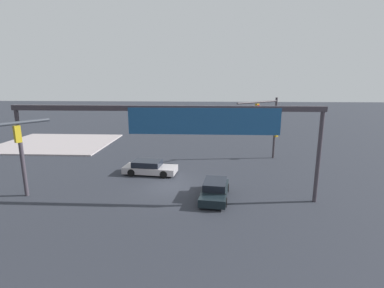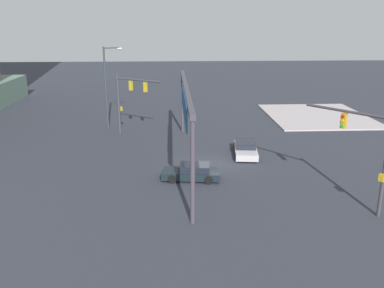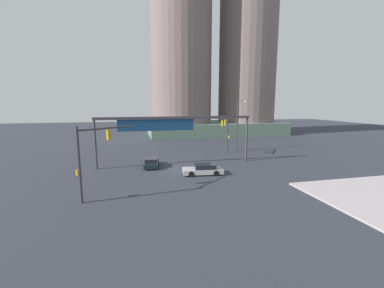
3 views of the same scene
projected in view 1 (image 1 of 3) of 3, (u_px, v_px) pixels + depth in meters
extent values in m
plane|color=#2C3039|center=(171.00, 187.00, 22.62)|extent=(179.96, 179.96, 0.00)
cube|color=#ACA1A3|center=(57.00, 143.00, 37.73)|extent=(13.94, 12.03, 0.15)
cube|color=#B89A1A|center=(17.00, 134.00, 16.06)|extent=(0.40, 0.41, 0.95)
cylinder|color=red|center=(15.00, 129.00, 16.09)|extent=(0.16, 0.20, 0.20)
cylinder|color=orange|center=(16.00, 134.00, 16.15)|extent=(0.16, 0.20, 0.20)
cylinder|color=green|center=(17.00, 139.00, 16.22)|extent=(0.16, 0.20, 0.20)
cylinder|color=#3B353B|center=(275.00, 128.00, 30.24)|extent=(0.23, 0.23, 6.43)
cylinder|color=#3B353B|center=(258.00, 102.00, 28.03)|extent=(4.48, 3.61, 0.17)
cube|color=#BA8C16|center=(257.00, 109.00, 28.11)|extent=(0.41, 0.40, 0.95)
cylinder|color=red|center=(258.00, 106.00, 27.92)|extent=(0.19, 0.17, 0.20)
cylinder|color=orange|center=(258.00, 109.00, 27.99)|extent=(0.19, 0.17, 0.20)
cylinder|color=green|center=(258.00, 112.00, 28.05)|extent=(0.19, 0.17, 0.20)
cube|color=#BA8C16|center=(276.00, 135.00, 30.18)|extent=(0.38, 0.37, 0.44)
cylinder|color=#3E3841|center=(318.00, 158.00, 19.19)|extent=(0.28, 0.28, 6.20)
cylinder|color=#3E3841|center=(22.00, 154.00, 20.21)|extent=(0.28, 0.28, 6.20)
cube|color=#3E3841|center=(165.00, 108.00, 18.98)|extent=(20.84, 0.35, 0.35)
cube|color=#1D5189|center=(204.00, 121.00, 18.83)|extent=(9.97, 0.08, 1.75)
cube|color=black|center=(215.00, 192.00, 20.34)|extent=(2.26, 4.48, 0.55)
cube|color=black|center=(215.00, 184.00, 20.48)|extent=(1.81, 2.40, 0.50)
cylinder|color=black|center=(225.00, 202.00, 18.95)|extent=(0.29, 0.66, 0.64)
cylinder|color=black|center=(200.00, 201.00, 19.23)|extent=(0.29, 0.66, 0.64)
cylinder|color=black|center=(227.00, 188.00, 21.51)|extent=(0.29, 0.66, 0.64)
cylinder|color=black|center=(205.00, 186.00, 21.79)|extent=(0.29, 0.66, 0.64)
cube|color=#B6AFB3|center=(150.00, 169.00, 25.60)|extent=(4.83, 2.39, 0.55)
cube|color=black|center=(147.00, 163.00, 25.53)|extent=(2.59, 1.92, 0.50)
cylinder|color=black|center=(169.00, 168.00, 26.25)|extent=(0.66, 0.29, 0.64)
cylinder|color=black|center=(164.00, 174.00, 24.55)|extent=(0.66, 0.29, 0.64)
cylinder|color=black|center=(138.00, 167.00, 26.70)|extent=(0.66, 0.29, 0.64)
cylinder|color=black|center=(131.00, 173.00, 25.00)|extent=(0.66, 0.29, 0.64)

